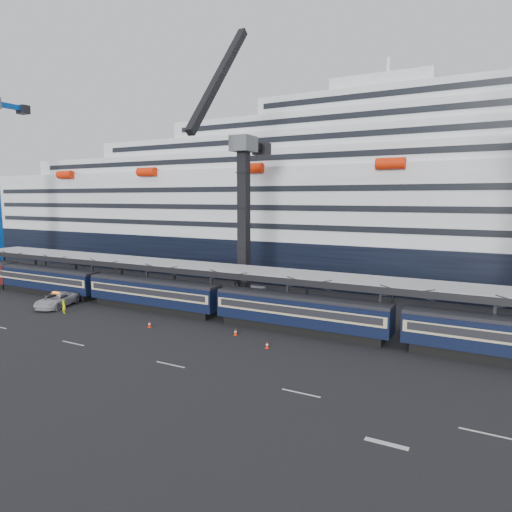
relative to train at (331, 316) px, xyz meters
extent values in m
plane|color=black|center=(4.65, -10.00, -2.20)|extent=(260.00, 260.00, 0.00)
cube|color=beige|center=(-21.35, -14.00, -2.19)|extent=(3.00, 0.15, 0.02)
cube|color=beige|center=(-9.35, -14.00, -2.19)|extent=(3.00, 0.15, 0.02)
cube|color=beige|center=(2.65, -14.00, -2.19)|extent=(3.00, 0.15, 0.02)
cube|color=beige|center=(14.65, -14.00, -2.19)|extent=(3.00, 0.15, 0.02)
cube|color=beige|center=(9.65, -18.00, -2.19)|extent=(2.50, 0.40, 0.02)
cube|color=black|center=(-43.35, 0.00, -1.75)|extent=(17.48, 2.40, 0.90)
cube|color=black|center=(-43.35, 0.00, 0.05)|extent=(19.00, 2.80, 2.70)
cube|color=#C2B389|center=(-43.35, 0.00, 0.35)|extent=(18.62, 2.92, 1.05)
cube|color=black|center=(-43.35, 0.00, 0.40)|extent=(17.86, 2.98, 0.70)
cube|color=black|center=(-43.35, 0.00, 1.55)|extent=(19.00, 2.50, 0.35)
cube|color=black|center=(-23.35, 0.00, -1.75)|extent=(17.48, 2.40, 0.90)
cube|color=black|center=(-23.35, 0.00, 0.05)|extent=(19.00, 2.80, 2.70)
cube|color=#C2B389|center=(-23.35, 0.00, 0.35)|extent=(18.62, 2.92, 1.05)
cube|color=black|center=(-23.35, 0.00, 0.40)|extent=(17.86, 2.98, 0.70)
cube|color=black|center=(-23.35, 0.00, 1.55)|extent=(19.00, 2.50, 0.35)
cube|color=black|center=(-3.35, 0.00, -1.75)|extent=(17.48, 2.40, 0.90)
cube|color=black|center=(-3.35, 0.00, 0.05)|extent=(19.00, 2.80, 2.70)
cube|color=#C2B389|center=(-3.35, 0.00, 0.35)|extent=(18.62, 2.92, 1.05)
cube|color=black|center=(-3.35, 0.00, 0.40)|extent=(17.86, 2.98, 0.70)
cube|color=black|center=(-3.35, 0.00, 1.55)|extent=(19.00, 2.50, 0.35)
cube|color=#919398|center=(4.65, 4.00, 3.20)|extent=(130.00, 6.00, 0.25)
cube|color=black|center=(4.65, 1.00, 2.90)|extent=(130.00, 0.25, 0.70)
cube|color=black|center=(4.65, 7.00, 2.90)|extent=(130.00, 0.25, 0.70)
cube|color=black|center=(-55.35, 1.20, 0.50)|extent=(0.25, 0.25, 5.40)
cube|color=black|center=(-55.35, 6.80, 0.50)|extent=(0.25, 0.25, 5.40)
cube|color=black|center=(-45.35, 1.20, 0.50)|extent=(0.25, 0.25, 5.40)
cube|color=black|center=(-45.35, 6.80, 0.50)|extent=(0.25, 0.25, 5.40)
cube|color=black|center=(-35.35, 1.20, 0.50)|extent=(0.25, 0.25, 5.40)
cube|color=black|center=(-35.35, 6.80, 0.50)|extent=(0.25, 0.25, 5.40)
cube|color=black|center=(-25.35, 1.20, 0.50)|extent=(0.25, 0.25, 5.40)
cube|color=black|center=(-25.35, 6.80, 0.50)|extent=(0.25, 0.25, 5.40)
cube|color=black|center=(-15.35, 1.20, 0.50)|extent=(0.25, 0.25, 5.40)
cube|color=black|center=(-15.35, 6.80, 0.50)|extent=(0.25, 0.25, 5.40)
cube|color=black|center=(-5.35, 1.20, 0.50)|extent=(0.25, 0.25, 5.40)
cube|color=black|center=(-5.35, 6.80, 0.50)|extent=(0.25, 0.25, 5.40)
cube|color=black|center=(4.65, 1.20, 0.50)|extent=(0.25, 0.25, 5.40)
cube|color=black|center=(4.65, 6.80, 0.50)|extent=(0.25, 0.25, 5.40)
cube|color=black|center=(14.65, 1.20, 0.50)|extent=(0.25, 0.25, 5.40)
cube|color=black|center=(14.65, 6.80, 0.50)|extent=(0.25, 0.25, 5.40)
cube|color=black|center=(4.65, 36.00, 1.30)|extent=(200.00, 28.00, 7.00)
cube|color=black|center=(-101.35, 36.00, 1.30)|extent=(16.17, 18.35, 7.00)
cube|color=silver|center=(4.65, 36.00, 10.80)|extent=(190.00, 26.88, 12.00)
cube|color=silver|center=(4.65, 36.00, 18.30)|extent=(160.00, 24.64, 3.00)
cube|color=black|center=(4.65, 23.63, 18.30)|extent=(153.60, 0.12, 0.90)
cube|color=silver|center=(4.65, 36.00, 21.30)|extent=(124.00, 21.84, 3.00)
cube|color=black|center=(4.65, 25.03, 21.30)|extent=(119.04, 0.12, 0.90)
cube|color=silver|center=(4.65, 36.00, 24.30)|extent=(90.00, 19.04, 3.00)
cube|color=black|center=(4.65, 26.43, 24.30)|extent=(86.40, 0.12, 0.90)
cube|color=silver|center=(4.65, 36.00, 27.30)|extent=(56.00, 16.24, 3.00)
cube|color=black|center=(4.65, 27.83, 27.30)|extent=(53.76, 0.12, 0.90)
cube|color=silver|center=(-3.35, 36.00, 29.80)|extent=(16.00, 12.00, 2.50)
cylinder|color=red|center=(-65.35, 21.96, 16.60)|extent=(4.00, 1.60, 1.60)
cylinder|color=red|center=(-43.35, 21.96, 16.60)|extent=(4.00, 1.60, 1.60)
cylinder|color=red|center=(-21.35, 21.96, 16.60)|extent=(4.00, 1.60, 1.60)
cylinder|color=red|center=(0.65, 21.96, 16.60)|extent=(4.00, 1.60, 1.60)
cube|color=#4C4E53|center=(-67.35, 8.00, -1.20)|extent=(4.50, 4.50, 2.00)
cube|color=blue|center=(-67.35, 11.36, 28.80)|extent=(0.90, 6.72, 0.90)
cube|color=black|center=(-67.35, 14.72, 28.60)|extent=(2.20, 1.60, 1.60)
cube|color=#4C4E53|center=(-15.35, 9.00, -1.20)|extent=(4.50, 4.50, 2.00)
cube|color=black|center=(-15.35, 9.00, 8.80)|extent=(1.30, 1.30, 18.00)
cube|color=#4C4E53|center=(-15.35, 9.00, 18.80)|extent=(2.60, 3.20, 2.00)
cube|color=black|center=(-15.35, 3.21, 25.69)|extent=(0.90, 12.26, 14.37)
cube|color=black|center=(-15.35, 11.52, 18.80)|extent=(0.90, 5.04, 0.90)
cube|color=black|center=(-15.35, 14.04, 18.60)|extent=(2.20, 1.60, 1.60)
imported|color=#AAABB1|center=(-35.52, -4.73, -1.28)|extent=(4.99, 7.24, 1.84)
imported|color=#DADC0B|center=(-31.80, -6.58, -1.36)|extent=(0.68, 0.52, 1.68)
cube|color=red|center=(-18.53, -6.22, -2.18)|extent=(0.36, 0.36, 0.04)
cone|color=red|center=(-18.53, -6.22, -1.82)|extent=(0.31, 0.31, 0.69)
cylinder|color=white|center=(-18.53, -6.22, -1.82)|extent=(0.26, 0.26, 0.12)
cube|color=red|center=(-4.03, -6.33, -2.18)|extent=(0.35, 0.35, 0.04)
cone|color=red|center=(-4.03, -6.33, -1.84)|extent=(0.29, 0.29, 0.66)
cylinder|color=white|center=(-4.03, -6.33, -1.84)|extent=(0.25, 0.25, 0.11)
cube|color=red|center=(-8.76, -4.21, -2.18)|extent=(0.36, 0.36, 0.04)
cone|color=red|center=(-8.76, -4.21, -1.82)|extent=(0.31, 0.31, 0.69)
cylinder|color=white|center=(-8.76, -4.21, -1.82)|extent=(0.26, 0.26, 0.11)
camera|label=1|loc=(14.77, -43.28, 11.89)|focal=32.00mm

